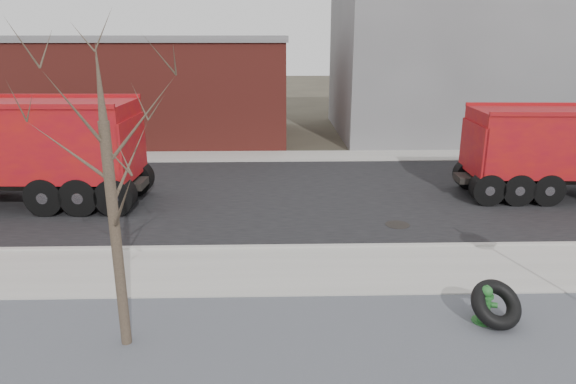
{
  "coord_description": "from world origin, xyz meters",
  "views": [
    {
      "loc": [
        -0.52,
        -10.63,
        5.29
      ],
      "look_at": [
        -0.2,
        2.02,
        1.4
      ],
      "focal_mm": 32.0,
      "sensor_mm": 36.0,
      "label": 1
    }
  ],
  "objects_px": {
    "dump_truck_red_a": "(576,148)",
    "dump_truck_red_b": "(12,146)",
    "fire_hydrant": "(485,306)",
    "truck_tire": "(496,304)"
  },
  "relations": [
    {
      "from": "dump_truck_red_a",
      "to": "dump_truck_red_b",
      "type": "height_order",
      "value": "dump_truck_red_b"
    },
    {
      "from": "fire_hydrant",
      "to": "dump_truck_red_a",
      "type": "relative_size",
      "value": 0.1
    },
    {
      "from": "truck_tire",
      "to": "dump_truck_red_a",
      "type": "height_order",
      "value": "dump_truck_red_a"
    },
    {
      "from": "fire_hydrant",
      "to": "dump_truck_red_a",
      "type": "height_order",
      "value": "dump_truck_red_a"
    },
    {
      "from": "dump_truck_red_b",
      "to": "dump_truck_red_a",
      "type": "bearing_deg",
      "value": -177.01
    },
    {
      "from": "fire_hydrant",
      "to": "truck_tire",
      "type": "bearing_deg",
      "value": -6.17
    },
    {
      "from": "fire_hydrant",
      "to": "dump_truck_red_b",
      "type": "xyz_separation_m",
      "value": [
        -12.28,
        7.53,
        1.55
      ]
    },
    {
      "from": "dump_truck_red_a",
      "to": "fire_hydrant",
      "type": "bearing_deg",
      "value": -125.24
    },
    {
      "from": "fire_hydrant",
      "to": "dump_truck_red_a",
      "type": "xyz_separation_m",
      "value": [
        6.02,
        7.86,
        1.35
      ]
    },
    {
      "from": "dump_truck_red_a",
      "to": "dump_truck_red_b",
      "type": "relative_size",
      "value": 0.93
    }
  ]
}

